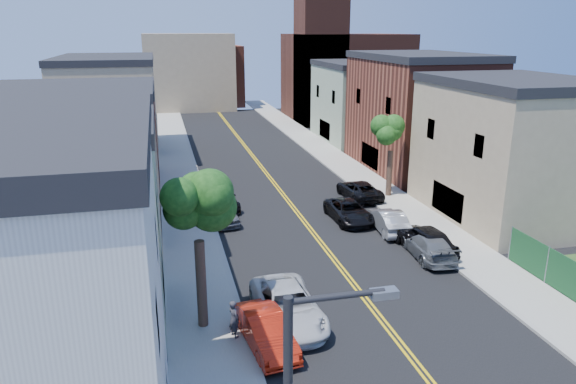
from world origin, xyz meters
TOP-DOWN VIEW (x-y plane):
  - sidewalk_left at (-7.90, 40.00)m, footprint 3.20×100.00m
  - sidewalk_right at (7.90, 40.00)m, footprint 3.20×100.00m
  - curb_left at (-6.15, 40.00)m, footprint 0.30×100.00m
  - curb_right at (6.15, 40.00)m, footprint 0.30×100.00m
  - bldg_left_palegrn at (-14.00, 16.00)m, footprint 9.00×8.00m
  - bldg_left_tan_near at (-14.00, 25.00)m, footprint 9.00×10.00m
  - bldg_left_brick at (-14.00, 36.00)m, footprint 9.00×12.00m
  - bldg_left_tan_far at (-14.00, 50.00)m, footprint 9.00×16.00m
  - bldg_right_tan at (14.00, 24.00)m, footprint 9.00×12.00m
  - bldg_right_brick at (14.00, 38.00)m, footprint 9.00×14.00m
  - bldg_right_palegrn at (14.00, 52.00)m, footprint 9.00×12.00m
  - church at (16.33, 67.07)m, footprint 16.20×14.20m
  - backdrop_left at (-4.00, 82.00)m, footprint 14.00×8.00m
  - backdrop_center at (0.00, 86.00)m, footprint 10.00×8.00m
  - tree_left_mid at (-7.88, 14.01)m, footprint 5.20×5.20m
  - tree_right_far at (7.92, 30.01)m, footprint 4.40×4.40m
  - red_sedan at (-5.50, 11.93)m, footprint 2.12×4.59m
  - white_pickup at (-4.16, 13.62)m, footprint 2.76×5.72m
  - grey_car_left at (-5.50, 27.30)m, footprint 2.28×4.53m
  - black_car_left at (-5.22, 30.42)m, footprint 2.61×5.34m
  - grey_car_right at (5.37, 18.67)m, footprint 2.37×4.98m
  - black_car_right at (5.50, 19.41)m, footprint 2.38×5.06m
  - silver_car_right at (4.82, 23.04)m, footprint 1.95×4.61m
  - dark_car_right_far at (5.50, 30.15)m, footprint 2.54×5.14m
  - black_suv_lane at (3.00, 25.52)m, footprint 2.40×5.01m
  - pedestrian_left at (-6.70, 12.76)m, footprint 0.61×0.71m

SIDE VIEW (x-z plane):
  - sidewalk_left at x=-7.90m, z-range 0.00..0.15m
  - sidewalk_right at x=7.90m, z-range 0.00..0.15m
  - curb_left at x=-6.15m, z-range 0.00..0.15m
  - curb_right at x=6.15m, z-range 0.00..0.15m
  - black_suv_lane at x=3.00m, z-range 0.00..1.38m
  - grey_car_right at x=5.37m, z-range 0.00..1.40m
  - dark_car_right_far at x=5.50m, z-range 0.00..1.40m
  - red_sedan at x=-5.50m, z-range 0.00..1.46m
  - silver_car_right at x=4.82m, z-range 0.00..1.48m
  - grey_car_left at x=-5.50m, z-range 0.00..1.48m
  - black_car_left at x=-5.22m, z-range 0.00..1.49m
  - white_pickup at x=-4.16m, z-range 0.00..1.57m
  - black_car_right at x=5.50m, z-range 0.00..1.67m
  - pedestrian_left at x=-6.70m, z-range 0.15..1.81m
  - bldg_left_brick at x=-14.00m, z-range 0.00..8.00m
  - bldg_left_palegrn at x=-14.00m, z-range 0.00..8.50m
  - bldg_right_palegrn at x=14.00m, z-range 0.00..8.50m
  - bldg_left_tan_near at x=-14.00m, z-range 0.00..9.00m
  - bldg_right_tan at x=14.00m, z-range 0.00..9.00m
  - bldg_left_tan_far at x=-14.00m, z-range 0.00..9.50m
  - bldg_right_brick at x=14.00m, z-range 0.00..10.00m
  - backdrop_center at x=0.00m, z-range 0.00..10.00m
  - tree_right_far at x=7.92m, z-range 1.74..9.77m
  - backdrop_left at x=-4.00m, z-range 0.00..12.00m
  - tree_left_mid at x=-7.88m, z-range 1.94..11.23m
  - church at x=16.33m, z-range -4.06..18.54m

